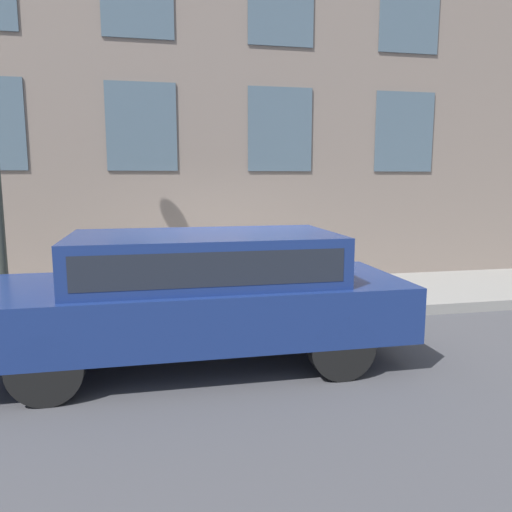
% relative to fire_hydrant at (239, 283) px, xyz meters
% --- Properties ---
extents(ground_plane, '(80.00, 80.00, 0.00)m').
position_rel_fire_hydrant_xyz_m(ground_plane, '(-0.59, 0.15, -0.54)').
color(ground_plane, '#47474C').
extents(sidewalk, '(2.61, 60.00, 0.17)m').
position_rel_fire_hydrant_xyz_m(sidewalk, '(0.72, 0.15, -0.46)').
color(sidewalk, gray).
rests_on(sidewalk, ground_plane).
extents(building_facade, '(0.33, 40.00, 8.64)m').
position_rel_fire_hydrant_xyz_m(building_facade, '(2.17, 0.15, 3.78)').
color(building_facade, gray).
rests_on(building_facade, ground_plane).
extents(fire_hydrant, '(0.38, 0.48, 0.72)m').
position_rel_fire_hydrant_xyz_m(fire_hydrant, '(0.00, 0.00, 0.00)').
color(fire_hydrant, gold).
rests_on(fire_hydrant, sidewalk).
extents(person, '(0.27, 0.18, 1.13)m').
position_rel_fire_hydrant_xyz_m(person, '(0.35, -0.62, 0.31)').
color(person, '#998466').
rests_on(person, sidewalk).
extents(parked_truck_navy_near, '(1.85, 4.95, 1.57)m').
position_rel_fire_hydrant_xyz_m(parked_truck_navy_near, '(-1.92, 0.82, 0.38)').
color(parked_truck_navy_near, black).
rests_on(parked_truck_navy_near, ground_plane).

